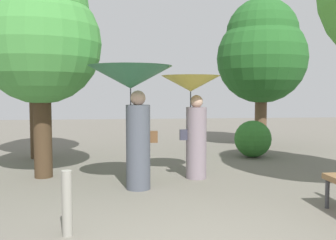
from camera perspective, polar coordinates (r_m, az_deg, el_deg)
name	(u,v)px	position (r m, az deg, el deg)	size (l,w,h in m)	color
person_left	(133,95)	(6.37, -5.40, 3.84)	(1.42, 1.42, 2.10)	#474C56
person_right	(193,105)	(7.19, 3.77, 2.27)	(1.12, 1.12, 1.98)	gray
tree_near_left	(35,38)	(10.05, -19.48, 11.70)	(2.45, 2.45, 4.51)	#42301E
tree_mid_left	(40,32)	(7.73, -18.82, 12.48)	(2.31, 2.31, 4.20)	#42301E
tree_mid_right	(262,51)	(11.90, 14.06, 10.14)	(2.71, 2.71, 4.49)	brown
bush_path_right	(253,139)	(9.86, 12.75, -2.80)	(0.94, 0.94, 0.94)	#2D6B28
path_marker_post	(67,203)	(4.58, -15.07, -12.12)	(0.12, 0.12, 0.77)	gray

